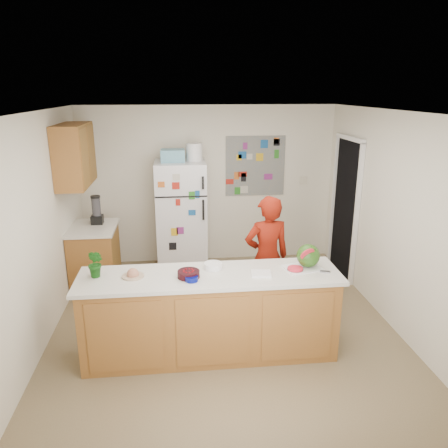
{
  "coord_description": "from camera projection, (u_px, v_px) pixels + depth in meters",
  "views": [
    {
      "loc": [
        -0.51,
        -4.58,
        2.72
      ],
      "look_at": [
        0.02,
        0.2,
        1.23
      ],
      "focal_mm": 35.0,
      "sensor_mm": 36.0,
      "label": 1
    }
  ],
  "objects": [
    {
      "name": "floor",
      "position": [
        224.0,
        328.0,
        5.21
      ],
      "size": [
        4.0,
        4.5,
        0.02
      ],
      "primitive_type": "cube",
      "color": "brown",
      "rests_on": "ground"
    },
    {
      "name": "wall_back",
      "position": [
        209.0,
        185.0,
        6.98
      ],
      "size": [
        4.0,
        0.02,
        2.5
      ],
      "primitive_type": "cube",
      "color": "beige",
      "rests_on": "ground"
    },
    {
      "name": "wall_left",
      "position": [
        36.0,
        234.0,
        4.63
      ],
      "size": [
        0.02,
        4.5,
        2.5
      ],
      "primitive_type": "cube",
      "color": "beige",
      "rests_on": "ground"
    },
    {
      "name": "wall_right",
      "position": [
        396.0,
        222.0,
        5.05
      ],
      "size": [
        0.02,
        4.5,
        2.5
      ],
      "primitive_type": "cube",
      "color": "beige",
      "rests_on": "ground"
    },
    {
      "name": "ceiling",
      "position": [
        224.0,
        111.0,
        4.47
      ],
      "size": [
        4.0,
        4.5,
        0.02
      ],
      "primitive_type": "cube",
      "color": "white",
      "rests_on": "wall_back"
    },
    {
      "name": "doorway",
      "position": [
        346.0,
        209.0,
        6.49
      ],
      "size": [
        0.03,
        0.85,
        2.04
      ],
      "primitive_type": "cube",
      "color": "black",
      "rests_on": "ground"
    },
    {
      "name": "peninsula_base",
      "position": [
        210.0,
        316.0,
        4.58
      ],
      "size": [
        2.6,
        0.62,
        0.88
      ],
      "primitive_type": "cube",
      "color": "brown",
      "rests_on": "floor"
    },
    {
      "name": "peninsula_top",
      "position": [
        210.0,
        276.0,
        4.45
      ],
      "size": [
        2.68,
        0.7,
        0.04
      ],
      "primitive_type": "cube",
      "color": "silver",
      "rests_on": "peninsula_base"
    },
    {
      "name": "side_counter_base",
      "position": [
        95.0,
        258.0,
        6.19
      ],
      "size": [
        0.6,
        0.8,
        0.86
      ],
      "primitive_type": "cube",
      "color": "brown",
      "rests_on": "floor"
    },
    {
      "name": "side_counter_top",
      "position": [
        92.0,
        228.0,
        6.05
      ],
      "size": [
        0.64,
        0.84,
        0.04
      ],
      "primitive_type": "cube",
      "color": "silver",
      "rests_on": "side_counter_base"
    },
    {
      "name": "upper_cabinets",
      "position": [
        75.0,
        155.0,
        5.69
      ],
      "size": [
        0.35,
        1.0,
        0.8
      ],
      "primitive_type": "cube",
      "color": "brown",
      "rests_on": "wall_left"
    },
    {
      "name": "refrigerator",
      "position": [
        181.0,
        217.0,
        6.69
      ],
      "size": [
        0.75,
        0.7,
        1.7
      ],
      "primitive_type": "cube",
      "color": "silver",
      "rests_on": "floor"
    },
    {
      "name": "fridge_top_bin",
      "position": [
        173.0,
        156.0,
        6.41
      ],
      "size": [
        0.35,
        0.28,
        0.18
      ],
      "primitive_type": "cube",
      "color": "#5999B2",
      "rests_on": "refrigerator"
    },
    {
      "name": "photo_collage",
      "position": [
        255.0,
        166.0,
        6.95
      ],
      "size": [
        0.95,
        0.01,
        0.95
      ],
      "primitive_type": "cube",
      "color": "slate",
      "rests_on": "wall_back"
    },
    {
      "name": "person",
      "position": [
        267.0,
        257.0,
        5.29
      ],
      "size": [
        0.6,
        0.44,
        1.54
      ],
      "primitive_type": "imported",
      "rotation": [
        0.0,
        0.0,
        3.27
      ],
      "color": "maroon",
      "rests_on": "floor"
    },
    {
      "name": "blender_appliance",
      "position": [
        96.0,
        211.0,
        6.13
      ],
      "size": [
        0.12,
        0.12,
        0.38
      ],
      "primitive_type": "cylinder",
      "color": "black",
      "rests_on": "side_counter_top"
    },
    {
      "name": "cutting_board",
      "position": [
        303.0,
        268.0,
        4.59
      ],
      "size": [
        0.43,
        0.36,
        0.01
      ],
      "primitive_type": "cube",
      "rotation": [
        0.0,
        0.0,
        0.24
      ],
      "color": "silver",
      "rests_on": "peninsula_top"
    },
    {
      "name": "watermelon",
      "position": [
        308.0,
        256.0,
        4.57
      ],
      "size": [
        0.24,
        0.24,
        0.24
      ],
      "primitive_type": "sphere",
      "color": "#275416",
      "rests_on": "cutting_board"
    },
    {
      "name": "watermelon_slice",
      "position": [
        295.0,
        269.0,
        4.52
      ],
      "size": [
        0.16,
        0.16,
        0.02
      ],
      "primitive_type": "cylinder",
      "color": "red",
      "rests_on": "cutting_board"
    },
    {
      "name": "cherry_bowl",
      "position": [
        189.0,
        274.0,
        4.36
      ],
      "size": [
        0.25,
        0.25,
        0.07
      ],
      "primitive_type": "cylinder",
      "rotation": [
        0.0,
        0.0,
        0.13
      ],
      "color": "black",
      "rests_on": "peninsula_top"
    },
    {
      "name": "white_bowl",
      "position": [
        213.0,
        266.0,
        4.58
      ],
      "size": [
        0.21,
        0.21,
        0.06
      ],
      "primitive_type": "cylinder",
      "rotation": [
        0.0,
        0.0,
        -0.09
      ],
      "color": "silver",
      "rests_on": "peninsula_top"
    },
    {
      "name": "cobalt_bowl",
      "position": [
        192.0,
        279.0,
        4.28
      ],
      "size": [
        0.16,
        0.16,
        0.05
      ],
      "primitive_type": "cylinder",
      "rotation": [
        0.0,
        0.0,
        -0.27
      ],
      "color": "#030A5F",
      "rests_on": "peninsula_top"
    },
    {
      "name": "plate",
      "position": [
        133.0,
        276.0,
        4.38
      ],
      "size": [
        0.29,
        0.29,
        0.02
      ],
      "primitive_type": "cylinder",
      "rotation": [
        0.0,
        0.0,
        0.4
      ],
      "color": "#B7A78D",
      "rests_on": "peninsula_top"
    },
    {
      "name": "paper_towel",
      "position": [
        261.0,
        274.0,
        4.43
      ],
      "size": [
        0.22,
        0.2,
        0.02
      ],
      "primitive_type": "cube",
      "rotation": [
        0.0,
        0.0,
        -0.12
      ],
      "color": "silver",
      "rests_on": "peninsula_top"
    },
    {
      "name": "keys",
      "position": [
        325.0,
        272.0,
        4.49
      ],
      "size": [
        0.11,
        0.07,
        0.01
      ],
      "primitive_type": "cube",
      "rotation": [
        0.0,
        0.0,
        -0.34
      ],
      "color": "slate",
      "rests_on": "peninsula_top"
    },
    {
      "name": "potted_plant",
      "position": [
        96.0,
        264.0,
        4.33
      ],
      "size": [
        0.21,
        0.2,
        0.29
      ],
      "primitive_type": "imported",
      "rotation": [
        0.0,
        0.0,
        5.61
      ],
      "color": "#0E480F",
      "rests_on": "peninsula_top"
    }
  ]
}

